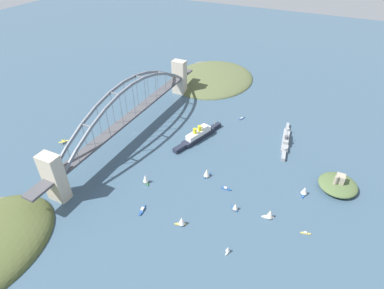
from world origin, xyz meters
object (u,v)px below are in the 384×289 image
at_px(small_boat_7, 228,249).
at_px(fort_island_mid_harbor, 338,184).
at_px(small_boat_9, 146,178).
at_px(small_boat_8, 235,207).
at_px(naval_cruiser, 286,140).
at_px(harbor_arch_bridge, 131,114).
at_px(small_boat_10, 270,214).
at_px(ocean_liner, 198,135).
at_px(small_boat_5, 182,221).
at_px(small_boat_3, 142,210).
at_px(small_boat_6, 305,233).
at_px(small_boat_2, 305,191).
at_px(small_boat_0, 226,189).
at_px(seaplane_taxiing_near_bridge, 64,142).
at_px(small_boat_4, 207,173).
at_px(small_boat_1, 242,118).

bearing_deg(small_boat_7, fort_island_mid_harbor, 148.49).
height_order(small_boat_7, small_boat_9, small_boat_9).
bearing_deg(small_boat_8, naval_cruiser, 171.84).
height_order(harbor_arch_bridge, fort_island_mid_harbor, harbor_arch_bridge).
xyz_separation_m(fort_island_mid_harbor, small_boat_9, (76.09, -172.65, 0.94)).
height_order(naval_cruiser, small_boat_10, naval_cruiser).
distance_m(ocean_liner, small_boat_5, 129.55).
distance_m(fort_island_mid_harbor, small_boat_3, 189.81).
xyz_separation_m(small_boat_6, small_boat_9, (6.13, -154.53, 4.69)).
bearing_deg(small_boat_2, fort_island_mid_harbor, 130.06).
bearing_deg(small_boat_0, harbor_arch_bridge, -107.01).
height_order(small_boat_3, small_boat_10, small_boat_10).
height_order(harbor_arch_bridge, seaplane_taxiing_near_bridge, harbor_arch_bridge).
height_order(ocean_liner, small_boat_0, ocean_liner).
distance_m(small_boat_0, small_boat_7, 70.79).
bearing_deg(small_boat_4, small_boat_1, -178.20).
xyz_separation_m(small_boat_0, small_boat_8, (21.01, 16.85, 3.11)).
bearing_deg(small_boat_9, small_boat_5, 61.39).
relative_size(seaplane_taxiing_near_bridge, small_boat_2, 0.95).
bearing_deg(small_boat_10, harbor_arch_bridge, -107.60).
bearing_deg(naval_cruiser, small_boat_0, -18.50).
height_order(harbor_arch_bridge, small_boat_0, harbor_arch_bridge).
relative_size(small_boat_7, small_boat_10, 0.64).
bearing_deg(small_boat_4, harbor_arch_bridge, -106.54).
relative_size(ocean_liner, fort_island_mid_harbor, 2.07).
bearing_deg(naval_cruiser, ocean_liner, -67.98).
xyz_separation_m(ocean_liner, small_boat_1, (-66.80, 32.35, -4.53)).
height_order(ocean_liner, small_boat_5, ocean_liner).
bearing_deg(naval_cruiser, seaplane_taxiing_near_bridge, -63.54).
relative_size(naval_cruiser, seaplane_taxiing_near_bridge, 7.62).
bearing_deg(small_boat_3, small_boat_6, 105.76).
relative_size(small_boat_8, small_boat_10, 0.79).
xyz_separation_m(naval_cruiser, small_boat_7, (169.46, -8.22, 0.06)).
distance_m(fort_island_mid_harbor, small_boat_0, 109.18).
bearing_deg(small_boat_1, small_boat_7, 15.52).
xyz_separation_m(ocean_liner, small_boat_4, (56.77, 36.23, -0.13)).
xyz_separation_m(seaplane_taxiing_near_bridge, small_boat_10, (4.21, 245.77, 2.79)).
xyz_separation_m(ocean_liner, naval_cruiser, (-38.60, 95.47, -1.98)).
distance_m(small_boat_8, small_boat_9, 92.51).
xyz_separation_m(harbor_arch_bridge, small_boat_2, (15.64, 206.52, -22.45)).
xyz_separation_m(fort_island_mid_harbor, small_boat_3, (108.74, -155.53, -3.67)).
bearing_deg(small_boat_2, small_boat_3, -56.24).
relative_size(fort_island_mid_harbor, small_boat_9, 3.16).
distance_m(ocean_liner, small_boat_1, 74.36).
bearing_deg(naval_cruiser, harbor_arch_bridge, -70.19).
xyz_separation_m(fort_island_mid_harbor, small_boat_10, (66.14, -50.04, 0.23)).
height_order(naval_cruiser, small_boat_9, naval_cruiser).
relative_size(fort_island_mid_harbor, seaplane_taxiing_near_bridge, 3.71).
relative_size(small_boat_1, small_boat_9, 0.85).
relative_size(fort_island_mid_harbor, small_boat_10, 3.46).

